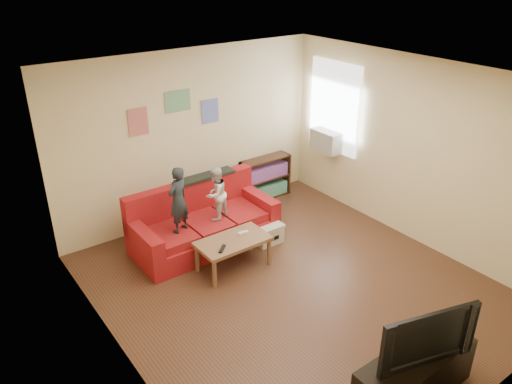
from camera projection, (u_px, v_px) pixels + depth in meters
room_shell at (296, 193)px, 5.93m from camera, size 4.52×5.02×2.72m
sofa at (202, 224)px, 7.36m from camera, size 2.11×0.97×0.93m
child_a at (178, 200)px, 6.73m from camera, size 0.41×0.34×0.95m
child_b at (216, 194)px, 7.08m from camera, size 0.47×0.42×0.79m
coffee_table at (233, 244)px, 6.73m from camera, size 0.99×0.54×0.44m
remote at (222, 249)px, 6.48m from camera, size 0.18×0.16×0.02m
game_controller at (243, 233)px, 6.84m from camera, size 0.15×0.07×0.03m
bookshelf at (265, 180)px, 8.74m from camera, size 0.93×0.28×0.74m
window at (334, 107)px, 8.19m from camera, size 0.04×1.08×1.48m
ac_unit at (327, 141)px, 8.37m from camera, size 0.28×0.55×0.35m
artwork_left at (138, 122)px, 7.11m from camera, size 0.30×0.01×0.40m
artwork_center at (178, 101)px, 7.37m from camera, size 0.42×0.01×0.32m
artwork_right at (210, 111)px, 7.77m from camera, size 0.30×0.01×0.38m
file_box at (268, 233)px, 7.44m from camera, size 0.43×0.33×0.29m
tv_stand at (414, 376)px, 4.81m from camera, size 1.32×0.44×0.49m
television at (422, 332)px, 4.57m from camera, size 1.01×0.40×0.58m
tissue at (276, 234)px, 7.60m from camera, size 0.13×0.13×0.10m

